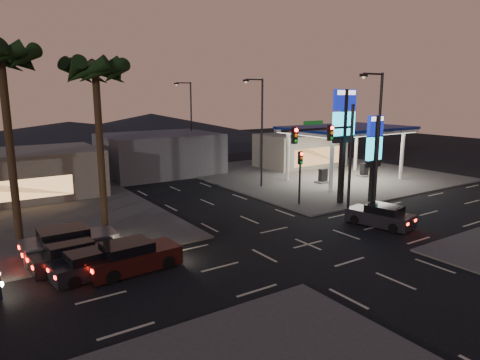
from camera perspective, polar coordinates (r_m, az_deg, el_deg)
ground at (r=25.60m, az=9.04°, el=-8.48°), size 140.00×140.00×0.00m
corner_lot_ne at (r=47.51m, az=10.17°, el=0.81°), size 24.00×24.00×0.12m
gas_station at (r=44.09m, az=14.01°, el=6.43°), size 12.20×8.20×5.47m
convenience_store at (r=52.17m, az=8.03°, el=3.97°), size 10.00×6.00×4.00m
pylon_sign_tall at (r=34.09m, az=13.66°, el=7.30°), size 2.20×0.35×9.00m
pylon_sign_short at (r=35.49m, az=17.47°, el=4.42°), size 1.60×0.35×7.00m
traffic_signal_mast at (r=28.37m, az=12.24°, el=4.22°), size 6.10×0.39×8.00m
pedestal_signal at (r=33.46m, az=8.03°, el=1.44°), size 0.32×0.39×4.30m
streetlight_near at (r=29.94m, az=17.72°, el=5.25°), size 2.14×0.25×10.00m
streetlight_mid at (r=39.34m, az=2.71°, el=7.12°), size 2.14×0.25×10.00m
streetlight_far at (r=51.25m, az=-6.72°, el=8.05°), size 2.14×0.25×10.00m
palm_a at (r=28.08m, az=-18.67°, el=12.42°), size 4.41×4.41×10.86m
palm_b at (r=27.20m, az=-29.20°, el=12.79°), size 4.41×4.41×11.46m
building_far_mid at (r=47.76m, az=-10.65°, el=3.45°), size 12.00×9.00×4.40m
hill_right at (r=83.93m, az=-11.71°, el=6.97°), size 50.00×50.00×5.00m
hill_center at (r=79.56m, az=-21.79°, el=5.80°), size 60.00×60.00×4.00m
car_lane_a_front at (r=22.14m, az=-18.97°, el=-10.50°), size 4.22×2.08×1.33m
car_lane_a_mid at (r=22.21m, az=-14.18°, el=-9.91°), size 4.74×2.19×1.51m
car_lane_b_front at (r=25.06m, az=-21.85°, el=-7.81°), size 5.00×2.15×1.62m
car_lane_b_mid at (r=23.49m, az=-21.23°, el=-9.27°), size 4.46×2.05×1.42m
suv_station at (r=30.05m, az=18.27°, el=-4.59°), size 2.65×4.54×1.43m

